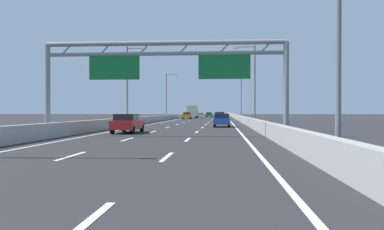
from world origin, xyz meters
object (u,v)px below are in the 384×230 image
at_px(streetlamp_left_far, 167,93).
at_px(box_truck, 193,111).
at_px(green_car, 209,115).
at_px(red_car, 128,123).
at_px(streetlamp_right_far, 240,93).
at_px(orange_car, 187,116).
at_px(blue_car, 222,120).
at_px(streetlamp_right_near, 331,0).
at_px(sign_gantry, 165,64).
at_px(black_car, 220,117).
at_px(yellow_car, 221,114).
at_px(streetlamp_left_mid, 129,81).
at_px(streetlamp_right_mid, 253,80).

distance_m(streetlamp_left_far, box_truck, 17.68).
height_order(green_car, red_car, red_car).
height_order(streetlamp_right_far, orange_car, streetlamp_right_far).
relative_size(orange_car, blue_car, 0.97).
relative_size(streetlamp_left_far, streetlamp_right_far, 1.00).
height_order(streetlamp_left_far, red_car, streetlamp_left_far).
distance_m(streetlamp_right_near, blue_car, 30.07).
xyz_separation_m(sign_gantry, black_car, (3.35, 41.01, -4.04)).
xyz_separation_m(streetlamp_left_far, streetlamp_right_far, (14.93, 0.00, 0.00)).
height_order(streetlamp_right_near, streetlamp_left_far, same).
distance_m(yellow_car, red_car, 99.92).
bearing_deg(yellow_car, streetlamp_right_near, -88.12).
bearing_deg(black_car, streetlamp_left_mid, -119.74).
height_order(sign_gantry, streetlamp_left_mid, streetlamp_left_mid).
bearing_deg(streetlamp_left_far, streetlamp_right_far, 0.00).
bearing_deg(streetlamp_right_near, streetlamp_left_mid, 113.22).
height_order(streetlamp_right_mid, red_car, streetlamp_right_mid).
distance_m(streetlamp_right_far, green_car, 31.91).
xyz_separation_m(sign_gantry, orange_car, (-3.85, 61.00, -4.07)).
bearing_deg(box_truck, green_car, 75.30).
xyz_separation_m(black_car, box_truck, (-6.89, 32.57, 0.89)).
xyz_separation_m(green_car, yellow_car, (3.47, 16.33, 0.03)).
height_order(streetlamp_right_mid, streetlamp_right_far, same).
height_order(blue_car, red_car, red_car).
distance_m(streetlamp_left_mid, green_car, 66.11).
height_order(black_car, yellow_car, black_car).
bearing_deg(red_car, streetlamp_right_mid, 58.53).
distance_m(blue_car, box_truck, 57.40).
relative_size(streetlamp_right_mid, black_car, 2.10).
bearing_deg(streetlamp_right_far, streetlamp_right_near, -90.00).
relative_size(sign_gantry, orange_car, 3.96).
distance_m(streetlamp_right_mid, streetlamp_left_far, 37.87).
height_order(streetlamp_left_mid, red_car, streetlamp_left_mid).
distance_m(streetlamp_right_mid, yellow_car, 82.05).
height_order(streetlamp_right_near, green_car, streetlamp_right_near).
bearing_deg(black_car, streetlamp_right_far, 75.58).
xyz_separation_m(streetlamp_right_mid, green_car, (-7.30, 65.50, -4.69)).
distance_m(streetlamp_right_far, orange_car, 12.89).
bearing_deg(streetlamp_right_mid, green_car, 96.36).
relative_size(streetlamp_right_near, yellow_car, 2.07).
bearing_deg(box_truck, streetlamp_left_mid, -94.42).
xyz_separation_m(streetlamp_right_near, streetlamp_left_far, (-14.93, 69.59, 0.00)).
relative_size(orange_car, black_car, 0.91).
bearing_deg(yellow_car, streetlamp_left_mid, -97.73).
relative_size(sign_gantry, yellow_car, 3.55).
relative_size(sign_gantry, green_car, 3.84).
distance_m(black_car, box_truck, 33.30).
distance_m(streetlamp_right_far, box_truck, 20.41).
relative_size(streetlamp_left_far, red_car, 2.06).
bearing_deg(red_car, yellow_car, 85.93).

